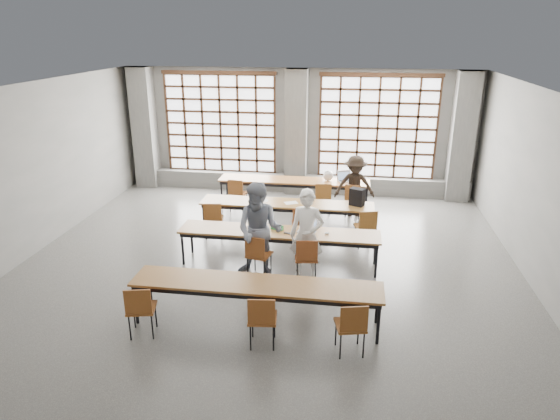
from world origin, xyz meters
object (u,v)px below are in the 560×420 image
object	(u,v)px
chair_front_left	(258,252)
student_female	(259,230)
desk_row_d	(256,287)
laptop_front	(308,228)
chair_near_mid	(262,316)
student_male	(307,235)
chair_back_mid	(323,195)
desk_row_c	(279,234)
backpack	(357,197)
chair_back_left	(237,191)
green_box	(277,227)
student_back	(355,186)
mouse	(327,233)
desk_row_b	(287,205)
red_pouch	(141,305)
chair_front_right	(306,255)
chair_mid_left	(213,216)
chair_mid_right	(366,225)
chair_mid_centre	(301,221)
plastic_bag	(328,175)
desk_row_a	(294,182)
chair_near_right	(352,323)
laptop_back	(344,179)
phone	(287,233)
chair_back_right	(353,197)
chair_near_left	(140,306)

from	to	relation	value
chair_front_left	student_female	bearing A→B (deg)	82.03
desk_row_d	laptop_front	xyz separation A→B (m)	(0.60, 2.29, 0.13)
chair_near_mid	student_male	xyz separation A→B (m)	(0.43, 2.31, 0.35)
chair_back_mid	desk_row_d	bearing A→B (deg)	-97.93
desk_row_c	backpack	bearing A→B (deg)	49.42
chair_back_left	chair_near_mid	distance (m)	6.01
green_box	student_back	bearing A→B (deg)	63.25
laptop_front	backpack	bearing A→B (deg)	59.98
mouse	desk_row_c	bearing A→B (deg)	178.79
desk_row_b	red_pouch	distance (m)	4.76
chair_front_right	chair_back_mid	bearing A→B (deg)	88.97
chair_mid_left	backpack	world-z (taller)	backpack
chair_mid_right	mouse	world-z (taller)	chair_mid_right
desk_row_c	mouse	distance (m)	0.95
chair_mid_right	chair_mid_centre	bearing A→B (deg)	-179.93
backpack	red_pouch	distance (m)	5.58
chair_mid_right	chair_near_mid	xyz separation A→B (m)	(-1.57, -3.91, 0.00)
student_back	plastic_bag	world-z (taller)	student_back
student_female	mouse	bearing A→B (deg)	27.58
student_female	chair_back_mid	bearing A→B (deg)	80.80
desk_row_a	red_pouch	size ratio (longest dim) A/B	20.00
desk_row_c	chair_near_right	size ratio (longest dim) A/B	4.55
chair_front_right	chair_near_mid	world-z (taller)	same
chair_front_right	student_female	distance (m)	1.00
chair_mid_right	laptop_back	distance (m)	2.66
chair_back_mid	chair_near_mid	world-z (taller)	same
chair_near_mid	student_female	bearing A→B (deg)	101.50
chair_mid_left	chair_near_right	size ratio (longest dim) A/B	1.00
laptop_front	backpack	world-z (taller)	backpack
laptop_back	phone	xyz separation A→B (m)	(-1.01, -3.79, -0.05)
plastic_bag	mouse	bearing A→B (deg)	-87.07
chair_back_right	phone	world-z (taller)	chair_back_right
chair_front_left	chair_near_right	xyz separation A→B (m)	(1.80, -2.18, 0.00)
desk_row_b	chair_back_mid	distance (m)	1.45
chair_back_right	mouse	world-z (taller)	chair_back_right
phone	desk_row_a	bearing A→B (deg)	94.91
desk_row_c	green_box	size ratio (longest dim) A/B	16.00
desk_row_a	chair_mid_left	bearing A→B (deg)	-121.60
desk_row_d	chair_mid_right	bearing A→B (deg)	61.50
chair_mid_left	chair_near_left	distance (m)	3.90
chair_mid_centre	plastic_bag	distance (m)	2.59
desk_row_b	desk_row_d	distance (m)	3.91
chair_mid_right	student_female	distance (m)	2.62
chair_near_left	laptop_back	xyz separation A→B (m)	(2.91, 6.50, 0.25)
student_male	laptop_back	size ratio (longest dim) A/B	4.00
desk_row_d	student_male	bearing A→B (deg)	69.17
desk_row_c	mouse	xyz separation A→B (m)	(0.95, -0.02, 0.08)
student_female	laptop_back	xyz separation A→B (m)	(1.49, 4.19, -0.14)
laptop_front	chair_near_mid	bearing A→B (deg)	-97.58
chair_mid_left	chair_near_left	bearing A→B (deg)	-90.83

